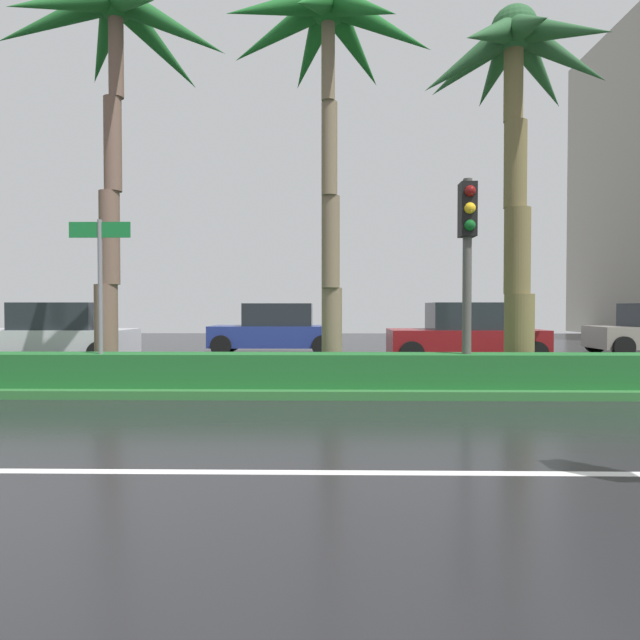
{
  "coord_description": "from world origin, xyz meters",
  "views": [
    {
      "loc": [
        2.49,
        -3.12,
        1.58
      ],
      "look_at": [
        2.24,
        11.66,
        1.24
      ],
      "focal_mm": 30.34,
      "sensor_mm": 36.0,
      "label": 1
    }
  ],
  "objects_px": {
    "palm_tree_centre_left": "(115,56)",
    "car_in_traffic_leading": "(57,334)",
    "traffic_signal_median_right": "(468,244)",
    "car_in_traffic_second": "(276,330)",
    "palm_tree_centre": "(327,50)",
    "palm_tree_centre_right": "(514,89)",
    "car_in_traffic_third": "(467,334)",
    "street_name_sign": "(100,280)"
  },
  "relations": [
    {
      "from": "car_in_traffic_leading",
      "to": "car_in_traffic_second",
      "type": "bearing_deg",
      "value": -152.15
    },
    {
      "from": "palm_tree_centre",
      "to": "palm_tree_centre_right",
      "type": "bearing_deg",
      "value": 1.44
    },
    {
      "from": "palm_tree_centre",
      "to": "traffic_signal_median_right",
      "type": "bearing_deg",
      "value": -21.82
    },
    {
      "from": "traffic_signal_median_right",
      "to": "car_in_traffic_leading",
      "type": "distance_m",
      "value": 11.81
    },
    {
      "from": "palm_tree_centre",
      "to": "car_in_traffic_third",
      "type": "distance_m",
      "value": 8.47
    },
    {
      "from": "street_name_sign",
      "to": "car_in_traffic_third",
      "type": "distance_m",
      "value": 9.98
    },
    {
      "from": "palm_tree_centre_right",
      "to": "car_in_traffic_third",
      "type": "relative_size",
      "value": 1.71
    },
    {
      "from": "traffic_signal_median_right",
      "to": "street_name_sign",
      "type": "xyz_separation_m",
      "value": [
        -6.57,
        -0.06,
        -0.63
      ]
    },
    {
      "from": "palm_tree_centre_right",
      "to": "car_in_traffic_third",
      "type": "height_order",
      "value": "palm_tree_centre_right"
    },
    {
      "from": "car_in_traffic_third",
      "to": "car_in_traffic_second",
      "type": "bearing_deg",
      "value": -27.62
    },
    {
      "from": "palm_tree_centre_right",
      "to": "street_name_sign",
      "type": "bearing_deg",
      "value": -171.45
    },
    {
      "from": "palm_tree_centre_right",
      "to": "car_in_traffic_leading",
      "type": "xyz_separation_m",
      "value": [
        -11.4,
        4.5,
        -5.04
      ]
    },
    {
      "from": "palm_tree_centre_right",
      "to": "car_in_traffic_leading",
      "type": "bearing_deg",
      "value": 158.44
    },
    {
      "from": "palm_tree_centre_right",
      "to": "traffic_signal_median_right",
      "type": "height_order",
      "value": "palm_tree_centre_right"
    },
    {
      "from": "street_name_sign",
      "to": "palm_tree_centre_right",
      "type": "bearing_deg",
      "value": 8.55
    },
    {
      "from": "car_in_traffic_second",
      "to": "palm_tree_centre_right",
      "type": "bearing_deg",
      "value": 125.56
    },
    {
      "from": "car_in_traffic_second",
      "to": "palm_tree_centre",
      "type": "bearing_deg",
      "value": 102.93
    },
    {
      "from": "palm_tree_centre",
      "to": "street_name_sign",
      "type": "distance_m",
      "value": 6.18
    },
    {
      "from": "palm_tree_centre_right",
      "to": "traffic_signal_median_right",
      "type": "bearing_deg",
      "value": -136.81
    },
    {
      "from": "street_name_sign",
      "to": "car_in_traffic_leading",
      "type": "height_order",
      "value": "street_name_sign"
    },
    {
      "from": "street_name_sign",
      "to": "car_in_traffic_second",
      "type": "xyz_separation_m",
      "value": [
        2.28,
        8.8,
        -1.25
      ]
    },
    {
      "from": "car_in_traffic_second",
      "to": "car_in_traffic_third",
      "type": "distance_m",
      "value": 6.48
    },
    {
      "from": "car_in_traffic_leading",
      "to": "car_in_traffic_second",
      "type": "relative_size",
      "value": 1.0
    },
    {
      "from": "traffic_signal_median_right",
      "to": "car_in_traffic_second",
      "type": "height_order",
      "value": "traffic_signal_median_right"
    },
    {
      "from": "palm_tree_centre",
      "to": "palm_tree_centre_right",
      "type": "height_order",
      "value": "palm_tree_centre"
    },
    {
      "from": "palm_tree_centre_left",
      "to": "car_in_traffic_leading",
      "type": "bearing_deg",
      "value": 128.7
    },
    {
      "from": "palm_tree_centre",
      "to": "car_in_traffic_third",
      "type": "height_order",
      "value": "palm_tree_centre"
    },
    {
      "from": "palm_tree_centre",
      "to": "palm_tree_centre_right",
      "type": "xyz_separation_m",
      "value": [
        3.69,
        0.09,
        -0.75
      ]
    },
    {
      "from": "traffic_signal_median_right",
      "to": "car_in_traffic_second",
      "type": "relative_size",
      "value": 0.87
    },
    {
      "from": "palm_tree_centre_right",
      "to": "street_name_sign",
      "type": "height_order",
      "value": "palm_tree_centre_right"
    },
    {
      "from": "palm_tree_centre_left",
      "to": "palm_tree_centre",
      "type": "height_order",
      "value": "palm_tree_centre_left"
    },
    {
      "from": "traffic_signal_median_right",
      "to": "car_in_traffic_leading",
      "type": "relative_size",
      "value": 0.87
    },
    {
      "from": "car_in_traffic_third",
      "to": "car_in_traffic_leading",
      "type": "bearing_deg",
      "value": 0.64
    },
    {
      "from": "palm_tree_centre_right",
      "to": "car_in_traffic_third",
      "type": "xyz_separation_m",
      "value": [
        0.28,
        4.64,
        -5.04
      ]
    },
    {
      "from": "palm_tree_centre_right",
      "to": "car_in_traffic_second",
      "type": "relative_size",
      "value": 1.71
    },
    {
      "from": "palm_tree_centre",
      "to": "car_in_traffic_leading",
      "type": "height_order",
      "value": "palm_tree_centre"
    },
    {
      "from": "street_name_sign",
      "to": "car_in_traffic_third",
      "type": "bearing_deg",
      "value": 35.87
    },
    {
      "from": "car_in_traffic_third",
      "to": "street_name_sign",
      "type": "bearing_deg",
      "value": 35.87
    },
    {
      "from": "traffic_signal_median_right",
      "to": "car_in_traffic_third",
      "type": "distance_m",
      "value": 6.21
    },
    {
      "from": "palm_tree_centre",
      "to": "traffic_signal_median_right",
      "type": "relative_size",
      "value": 2.11
    },
    {
      "from": "car_in_traffic_leading",
      "to": "car_in_traffic_third",
      "type": "height_order",
      "value": "same"
    },
    {
      "from": "palm_tree_centre",
      "to": "car_in_traffic_second",
      "type": "distance_m",
      "value": 9.83
    }
  ]
}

